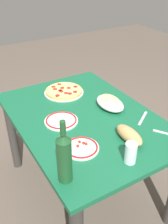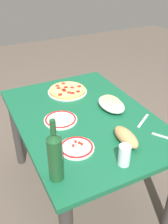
{
  "view_description": "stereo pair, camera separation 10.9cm",
  "coord_description": "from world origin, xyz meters",
  "px_view_note": "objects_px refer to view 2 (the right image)",
  "views": [
    {
      "loc": [
        1.22,
        -0.72,
        1.62
      ],
      "look_at": [
        0.0,
        0.0,
        0.73
      ],
      "focal_mm": 41.3,
      "sensor_mm": 36.0,
      "label": 1
    },
    {
      "loc": [
        1.27,
        -0.63,
        1.62
      ],
      "look_at": [
        0.0,
        0.0,
        0.73
      ],
      "focal_mm": 41.3,
      "sensor_mm": 36.0,
      "label": 2
    }
  ],
  "objects_px": {
    "side_plate_far": "(77,147)",
    "side_plate_near": "(61,120)",
    "pepperoni_pizza": "(67,90)",
    "baked_pasta_dish": "(111,103)",
    "water_glass": "(124,155)",
    "bread_loaf": "(126,137)",
    "wine_bottle": "(55,156)",
    "dining_table": "(84,131)"
  },
  "relations": [
    {
      "from": "pepperoni_pizza",
      "to": "wine_bottle",
      "type": "relative_size",
      "value": 0.91
    },
    {
      "from": "side_plate_far",
      "to": "bread_loaf",
      "type": "bearing_deg",
      "value": 74.91
    },
    {
      "from": "pepperoni_pizza",
      "to": "side_plate_far",
      "type": "height_order",
      "value": "pepperoni_pizza"
    },
    {
      "from": "wine_bottle",
      "to": "side_plate_far",
      "type": "bearing_deg",
      "value": 130.62
    },
    {
      "from": "dining_table",
      "to": "water_glass",
      "type": "relative_size",
      "value": 10.47
    },
    {
      "from": "dining_table",
      "to": "pepperoni_pizza",
      "type": "height_order",
      "value": "pepperoni_pizza"
    },
    {
      "from": "bread_loaf",
      "to": "water_glass",
      "type": "bearing_deg",
      "value": -37.24
    },
    {
      "from": "baked_pasta_dish",
      "to": "water_glass",
      "type": "height_order",
      "value": "water_glass"
    },
    {
      "from": "baked_pasta_dish",
      "to": "water_glass",
      "type": "distance_m",
      "value": 0.54
    },
    {
      "from": "dining_table",
      "to": "wine_bottle",
      "type": "distance_m",
      "value": 0.61
    },
    {
      "from": "wine_bottle",
      "to": "side_plate_near",
      "type": "distance_m",
      "value": 0.5
    },
    {
      "from": "pepperoni_pizza",
      "to": "bread_loaf",
      "type": "xyz_separation_m",
      "value": [
        0.71,
        0.05,
        0.02
      ]
    },
    {
      "from": "dining_table",
      "to": "bread_loaf",
      "type": "relative_size",
      "value": 5.94
    },
    {
      "from": "wine_bottle",
      "to": "bread_loaf",
      "type": "distance_m",
      "value": 0.46
    },
    {
      "from": "baked_pasta_dish",
      "to": "dining_table",
      "type": "bearing_deg",
      "value": -90.04
    },
    {
      "from": "dining_table",
      "to": "side_plate_far",
      "type": "relative_size",
      "value": 6.19
    },
    {
      "from": "wine_bottle",
      "to": "side_plate_near",
      "type": "xyz_separation_m",
      "value": [
        -0.44,
        0.2,
        -0.13
      ]
    },
    {
      "from": "water_glass",
      "to": "pepperoni_pizza",
      "type": "bearing_deg",
      "value": 176.42
    },
    {
      "from": "baked_pasta_dish",
      "to": "side_plate_near",
      "type": "bearing_deg",
      "value": -92.5
    },
    {
      "from": "dining_table",
      "to": "pepperoni_pizza",
      "type": "bearing_deg",
      "value": 174.45
    },
    {
      "from": "pepperoni_pizza",
      "to": "baked_pasta_dish",
      "type": "xyz_separation_m",
      "value": [
        0.36,
        0.17,
        0.03
      ]
    },
    {
      "from": "pepperoni_pizza",
      "to": "bread_loaf",
      "type": "distance_m",
      "value": 0.71
    },
    {
      "from": "dining_table",
      "to": "water_glass",
      "type": "height_order",
      "value": "water_glass"
    },
    {
      "from": "wine_bottle",
      "to": "bread_loaf",
      "type": "bearing_deg",
      "value": 99.8
    },
    {
      "from": "side_plate_near",
      "to": "side_plate_far",
      "type": "height_order",
      "value": "side_plate_far"
    },
    {
      "from": "dining_table",
      "to": "pepperoni_pizza",
      "type": "relative_size",
      "value": 4.01
    },
    {
      "from": "pepperoni_pizza",
      "to": "side_plate_near",
      "type": "bearing_deg",
      "value": -29.45
    },
    {
      "from": "side_plate_near",
      "to": "side_plate_far",
      "type": "bearing_deg",
      "value": -4.63
    },
    {
      "from": "water_glass",
      "to": "side_plate_far",
      "type": "relative_size",
      "value": 0.59
    },
    {
      "from": "pepperoni_pizza",
      "to": "side_plate_near",
      "type": "relative_size",
      "value": 1.41
    },
    {
      "from": "side_plate_near",
      "to": "bread_loaf",
      "type": "bearing_deg",
      "value": 33.88
    },
    {
      "from": "baked_pasta_dish",
      "to": "bread_loaf",
      "type": "distance_m",
      "value": 0.37
    },
    {
      "from": "pepperoni_pizza",
      "to": "bread_loaf",
      "type": "relative_size",
      "value": 1.48
    },
    {
      "from": "dining_table",
      "to": "wine_bottle",
      "type": "relative_size",
      "value": 3.63
    },
    {
      "from": "water_glass",
      "to": "side_plate_near",
      "type": "xyz_separation_m",
      "value": [
        -0.51,
        -0.14,
        -0.05
      ]
    },
    {
      "from": "side_plate_far",
      "to": "side_plate_near",
      "type": "bearing_deg",
      "value": 175.37
    },
    {
      "from": "wine_bottle",
      "to": "water_glass",
      "type": "bearing_deg",
      "value": 79.45
    },
    {
      "from": "side_plate_near",
      "to": "pepperoni_pizza",
      "type": "bearing_deg",
      "value": 150.55
    },
    {
      "from": "side_plate_near",
      "to": "side_plate_far",
      "type": "relative_size",
      "value": 1.09
    },
    {
      "from": "dining_table",
      "to": "baked_pasta_dish",
      "type": "relative_size",
      "value": 5.0
    },
    {
      "from": "side_plate_far",
      "to": "water_glass",
      "type": "bearing_deg",
      "value": 37.63
    },
    {
      "from": "wine_bottle",
      "to": "side_plate_near",
      "type": "relative_size",
      "value": 1.56
    }
  ]
}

